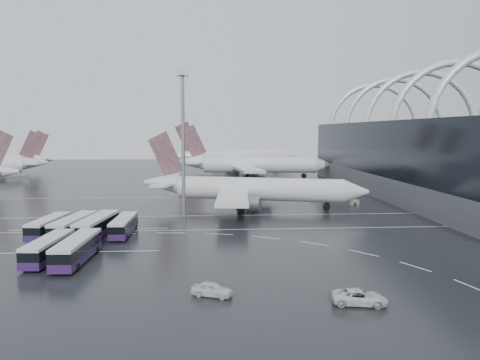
{
  "coord_description": "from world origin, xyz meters",
  "views": [
    {
      "loc": [
        -2.66,
        -83.68,
        17.46
      ],
      "look_at": [
        4.13,
        15.66,
        7.0
      ],
      "focal_mm": 35.0,
      "sensor_mm": 36.0,
      "label": 1
    }
  ],
  "objects": [
    {
      "name": "airliner_gate_c",
      "position": [
        9.65,
        124.38,
        5.4
      ],
      "size": [
        58.87,
        53.66,
        21.59
      ],
      "rotation": [
        0.0,
        0.0,
        0.35
      ],
      "color": "silver",
      "rests_on": "ground"
    },
    {
      "name": "bus_row_near_a",
      "position": [
        -29.29,
        -4.9,
        1.67
      ],
      "size": [
        4.09,
        12.55,
        3.03
      ],
      "rotation": [
        0.0,
        0.0,
        1.46
      ],
      "color": "#311645",
      "rests_on": "ground"
    },
    {
      "name": "airliner_main",
      "position": [
        6.19,
        20.44,
        4.36
      ],
      "size": [
        50.6,
        43.78,
        17.4
      ],
      "rotation": [
        0.0,
        0.0,
        -0.28
      ],
      "color": "silver",
      "rests_on": "ground"
    },
    {
      "name": "lane_marking_mid",
      "position": [
        0.0,
        12.0,
        0.01
      ],
      "size": [
        120.0,
        0.25,
        0.01
      ],
      "primitive_type": "cube",
      "color": "silver",
      "rests_on": "ground"
    },
    {
      "name": "floodlight_mast",
      "position": [
        -7.71,
        12.25,
        18.45
      ],
      "size": [
        2.25,
        2.25,
        29.33
      ],
      "color": "gray",
      "rests_on": "ground"
    },
    {
      "name": "lane_marking_far",
      "position": [
        0.0,
        40.0,
        0.01
      ],
      "size": [
        120.0,
        0.25,
        0.01
      ],
      "primitive_type": "cube",
      "color": "silver",
      "rests_on": "ground"
    },
    {
      "name": "gse_cart_belly_b",
      "position": [
        24.5,
        33.08,
        0.51
      ],
      "size": [
        1.87,
        1.11,
        1.02
      ],
      "primitive_type": "cube",
      "color": "slate",
      "rests_on": "ground"
    },
    {
      "name": "bus_row_near_d",
      "position": [
        -16.96,
        -4.95,
        1.63
      ],
      "size": [
        3.12,
        12.09,
        2.96
      ],
      "rotation": [
        0.0,
        0.0,
        1.55
      ],
      "color": "#311645",
      "rests_on": "ground"
    },
    {
      "name": "bus_bay_line_north",
      "position": [
        -24.0,
        0.0,
        0.01
      ],
      "size": [
        28.0,
        0.25,
        0.01
      ],
      "primitive_type": "cube",
      "color": "silver",
      "rests_on": "ground"
    },
    {
      "name": "bus_row_near_c",
      "position": [
        -21.08,
        -6.31,
        1.87
      ],
      "size": [
        4.81,
        14.13,
        3.41
      ],
      "rotation": [
        0.0,
        0.0,
        1.45
      ],
      "color": "#311645",
      "rests_on": "ground"
    },
    {
      "name": "bus_bay_line_south",
      "position": [
        -24.0,
        -16.0,
        0.01
      ],
      "size": [
        28.0,
        0.25,
        0.01
      ],
      "primitive_type": "cube",
      "color": "silver",
      "rests_on": "ground"
    },
    {
      "name": "airliner_gate_b",
      "position": [
        13.16,
        86.7,
        4.96
      ],
      "size": [
        57.07,
        51.04,
        19.8
      ],
      "rotation": [
        0.0,
        0.0,
        -0.1
      ],
      "color": "silver",
      "rests_on": "ground"
    },
    {
      "name": "ground",
      "position": [
        0.0,
        0.0,
        0.0
      ],
      "size": [
        420.0,
        420.0,
        0.0
      ],
      "primitive_type": "plane",
      "color": "black",
      "rests_on": "ground"
    },
    {
      "name": "gse_cart_belly_c",
      "position": [
        4.84,
        20.44,
        0.58
      ],
      "size": [
        2.12,
        1.25,
        1.16
      ],
      "primitive_type": "cube",
      "color": "#C78A1A",
      "rests_on": "ground"
    },
    {
      "name": "bus_row_far_b",
      "position": [
        -24.33,
        -20.1,
        1.67
      ],
      "size": [
        3.74,
        12.51,
        3.04
      ],
      "rotation": [
        0.0,
        0.0,
        1.49
      ],
      "color": "#311645",
      "rests_on": "ground"
    },
    {
      "name": "jet_remote_far",
      "position": [
        -87.16,
        113.45,
        4.62
      ],
      "size": [
        40.69,
        33.03,
        17.88
      ],
      "rotation": [
        0.0,
        0.0,
        3.41
      ],
      "color": "silver",
      "rests_on": "ground"
    },
    {
      "name": "lane_marking_near",
      "position": [
        0.0,
        -2.0,
        0.01
      ],
      "size": [
        120.0,
        0.25,
        0.01
      ],
      "primitive_type": "cube",
      "color": "silver",
      "rests_on": "ground"
    },
    {
      "name": "van_curve_b",
      "position": [
        -2.36,
        -35.54,
        0.75
      ],
      "size": [
        4.77,
        3.28,
        1.51
      ],
      "primitive_type": "imported",
      "rotation": [
        0.0,
        0.0,
        1.19
      ],
      "color": "silver",
      "rests_on": "ground"
    },
    {
      "name": "bus_row_near_b",
      "position": [
        -24.9,
        -6.08,
        1.82
      ],
      "size": [
        4.9,
        13.74,
        3.31
      ],
      "rotation": [
        0.0,
        0.0,
        1.43
      ],
      "color": "#311645",
      "rests_on": "ground"
    },
    {
      "name": "gse_cart_belly_d",
      "position": [
        31.99,
        24.28,
        0.58
      ],
      "size": [
        2.14,
        1.27,
        1.17
      ],
      "primitive_type": "cube",
      "color": "slate",
      "rests_on": "ground"
    },
    {
      "name": "bus_row_far_c",
      "position": [
        -20.25,
        -21.27,
        1.78
      ],
      "size": [
        3.65,
        13.3,
        3.24
      ],
      "rotation": [
        0.0,
        0.0,
        1.52
      ],
      "color": "#311645",
      "rests_on": "ground"
    },
    {
      "name": "van_curve_a",
      "position": [
        12.52,
        -38.95,
        0.77
      ],
      "size": [
        5.91,
        3.48,
        1.54
      ],
      "primitive_type": "imported",
      "rotation": [
        0.0,
        0.0,
        1.4
      ],
      "color": "silver",
      "rests_on": "ground"
    }
  ]
}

